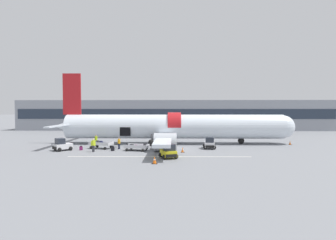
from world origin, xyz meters
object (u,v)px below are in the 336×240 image
Objects in this scene: baggage_tug_lead at (209,144)px; baggage_cart_queued at (138,147)px; baggage_cart_loading at (101,145)px; ground_crew_loader_a at (93,145)px; ground_crew_loader_b at (119,143)px; baggage_tug_rear at (62,145)px; baggage_tug_mid at (169,152)px; suitcase_on_tarmac_spare at (113,149)px; ground_crew_driver at (96,140)px; suitcase_on_tarmac_upright at (81,148)px; airplane at (172,127)px.

baggage_cart_queued is (-10.17, -2.04, -0.27)m from baggage_tug_lead.
baggage_cart_loading is (-15.74, -0.34, -0.15)m from baggage_tug_lead.
ground_crew_loader_b is at bearing 41.24° from ground_crew_loader_a.
baggage_tug_rear is at bearing 167.34° from ground_crew_loader_a.
baggage_tug_rear is (-14.83, 5.30, 0.01)m from baggage_tug_mid.
suitcase_on_tarmac_spare is (7.06, -0.20, -0.41)m from baggage_tug_rear.
ground_crew_driver is (-1.22, 5.32, -0.02)m from ground_crew_loader_a.
baggage_tug_rear reaches higher than suitcase_on_tarmac_upright.
baggage_tug_mid reaches higher than ground_crew_loader_b.
baggage_tug_mid reaches higher than suitcase_on_tarmac_upright.
ground_crew_loader_b is 1.88m from suitcase_on_tarmac_spare.
baggage_cart_loading is 2.88m from suitcase_on_tarmac_upright.
baggage_tug_lead reaches higher than ground_crew_loader_b.
suitcase_on_tarmac_upright is 4.60m from suitcase_on_tarmac_spare.
baggage_tug_mid is at bearing -22.69° from ground_crew_loader_a.
suitcase_on_tarmac_upright is (-7.94, 0.11, -0.18)m from baggage_cart_queued.
suitcase_on_tarmac_upright is (-2.17, 1.40, -0.69)m from ground_crew_loader_a.
ground_crew_loader_b is (7.58, 1.52, 0.16)m from baggage_tug_rear.
baggage_tug_lead is 10.38m from baggage_cart_queued.
airplane is at bearing 88.90° from baggage_tug_mid.
baggage_cart_queued reaches higher than suitcase_on_tarmac_upright.
baggage_tug_rear is 1.48× the size of ground_crew_loader_a.
ground_crew_loader_a is at bearing -77.13° from ground_crew_driver.
airplane is 9.01m from baggage_cart_queued.
ground_crew_loader_b reaches higher than baggage_cart_queued.
airplane is 14.74m from suitcase_on_tarmac_upright.
baggage_tug_rear is at bearing 160.34° from baggage_tug_mid.
suitcase_on_tarmac_upright is (-12.33, 5.65, -0.44)m from baggage_tug_mid.
ground_crew_loader_b is at bearing -33.69° from ground_crew_driver.
baggage_tug_lead is at bearing 1.25° from baggage_cart_loading.
airplane is 13.07m from baggage_tug_mid.
baggage_cart_loading is at bearing 163.08° from baggage_cart_queued.
baggage_cart_queued is 6.68× the size of suitcase_on_tarmac_upright.
airplane is at bearing 39.10° from ground_crew_loader_b.
baggage_tug_rear is 10.44m from baggage_cart_queued.
ground_crew_driver reaches higher than suitcase_on_tarmac_upright.
ground_crew_loader_a reaches higher than baggage_cart_loading.
ground_crew_loader_a is at bearing -32.80° from suitcase_on_tarmac_upright.
suitcase_on_tarmac_spare is (2.40, 0.85, -0.64)m from ground_crew_loader_a.
baggage_cart_loading is 2.77m from ground_crew_driver.
ground_crew_loader_a is at bearing -160.54° from suitcase_on_tarmac_spare.
airplane reaches higher than baggage_tug_lead.
suitcase_on_tarmac_upright is (-2.38, -1.59, -0.30)m from baggage_cart_loading.
baggage_cart_queued is at bearing -29.97° from ground_crew_driver.
baggage_tug_rear is 7.07m from suitcase_on_tarmac_spare.
ground_crew_loader_b is (-13.03, -0.76, 0.15)m from baggage_tug_lead.
ground_crew_driver is 2.46× the size of suitcase_on_tarmac_spare.
baggage_cart_loading is at bearing 21.65° from baggage_tug_rear.
ground_crew_driver is at bearing 150.03° from baggage_cart_queued.
baggage_tug_mid is 1.50× the size of ground_crew_loader_a.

